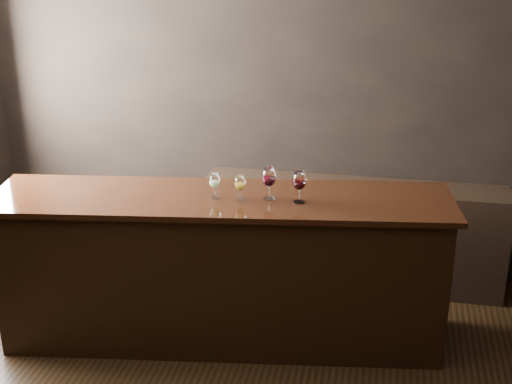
% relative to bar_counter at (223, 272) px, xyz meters
% --- Properties ---
extents(room_shell, '(5.02, 4.52, 2.81)m').
position_rel_bar_counter_xyz_m(room_shell, '(0.03, -0.90, 1.29)').
color(room_shell, black).
rests_on(room_shell, ground).
extents(bar_counter, '(3.03, 1.05, 1.04)m').
position_rel_bar_counter_xyz_m(bar_counter, '(0.00, 0.00, 0.00)').
color(bar_counter, black).
rests_on(bar_counter, ground).
extents(bar_top, '(3.14, 1.13, 0.04)m').
position_rel_bar_counter_xyz_m(bar_top, '(0.00, 0.00, 0.54)').
color(bar_top, black).
rests_on(bar_top, bar_counter).
extents(back_bar_shelf, '(2.37, 0.40, 0.85)m').
position_rel_bar_counter_xyz_m(back_bar_shelf, '(0.83, 1.01, -0.09)').
color(back_bar_shelf, black).
rests_on(back_bar_shelf, ground).
extents(glass_white, '(0.07, 0.07, 0.17)m').
position_rel_bar_counter_xyz_m(glass_white, '(-0.04, -0.03, 0.67)').
color(glass_white, white).
rests_on(glass_white, bar_top).
extents(glass_amber, '(0.07, 0.07, 0.17)m').
position_rel_bar_counter_xyz_m(glass_amber, '(0.14, -0.03, 0.67)').
color(glass_amber, white).
rests_on(glass_amber, bar_top).
extents(glass_red_a, '(0.09, 0.09, 0.22)m').
position_rel_bar_counter_xyz_m(glass_red_a, '(0.32, 0.02, 0.71)').
color(glass_red_a, white).
rests_on(glass_red_a, bar_top).
extents(glass_red_b, '(0.09, 0.09, 0.21)m').
position_rel_bar_counter_xyz_m(glass_red_b, '(0.52, -0.00, 0.70)').
color(glass_red_b, white).
rests_on(glass_red_b, bar_top).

